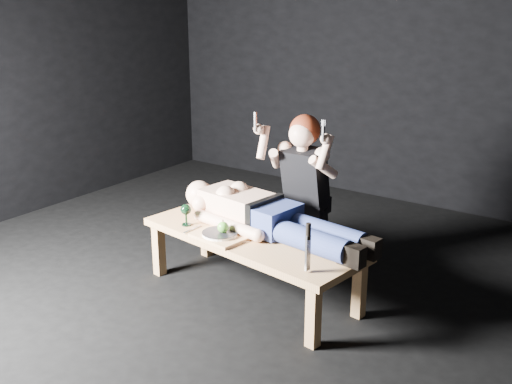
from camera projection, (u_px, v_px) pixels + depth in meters
ground at (229, 280)px, 4.52m from camera, size 5.00×5.00×0.00m
back_wall at (379, 51)px, 6.01m from camera, size 5.00×0.00×5.00m
table at (252, 265)px, 4.24m from camera, size 1.70×0.83×0.45m
lying_man at (271, 213)px, 4.20m from camera, size 1.74×0.74×0.27m
kneeling_woman at (310, 190)px, 4.56m from camera, size 0.67×0.75×1.26m
serving_tray at (220, 236)px, 4.12m from camera, size 0.39×0.31×0.02m
plate at (220, 234)px, 4.12m from camera, size 0.27×0.27×0.02m
apple at (223, 227)px, 4.10m from camera, size 0.08×0.08×0.08m
goblet at (186, 215)px, 4.33m from camera, size 0.09×0.09×0.16m
fork_flat at (193, 229)px, 4.27m from camera, size 0.02×0.17×0.01m
knife_flat at (238, 244)px, 4.02m from camera, size 0.09×0.16×0.01m
spoon_flat at (247, 238)px, 4.11m from camera, size 0.06×0.17×0.01m
carving_knife at (308, 248)px, 3.57m from camera, size 0.05×0.05×0.31m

